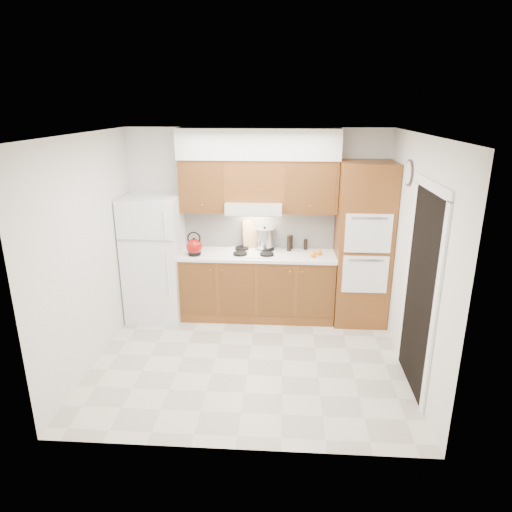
% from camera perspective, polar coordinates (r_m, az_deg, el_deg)
% --- Properties ---
extents(floor, '(3.60, 3.60, 0.00)m').
position_cam_1_polar(floor, '(5.57, -0.87, -12.77)').
color(floor, beige).
rests_on(floor, ground).
extents(ceiling, '(3.60, 3.60, 0.00)m').
position_cam_1_polar(ceiling, '(4.78, -1.02, 14.98)').
color(ceiling, white).
rests_on(ceiling, wall_back).
extents(wall_back, '(3.60, 0.02, 2.60)m').
position_cam_1_polar(wall_back, '(6.46, 0.15, 4.21)').
color(wall_back, silver).
rests_on(wall_back, floor).
extents(wall_left, '(0.02, 3.00, 2.60)m').
position_cam_1_polar(wall_left, '(5.47, -20.08, 0.41)').
color(wall_left, silver).
rests_on(wall_left, floor).
extents(wall_right, '(0.02, 3.00, 2.60)m').
position_cam_1_polar(wall_right, '(5.20, 19.23, -0.40)').
color(wall_right, silver).
rests_on(wall_right, floor).
extents(fridge, '(0.75, 0.72, 1.72)m').
position_cam_1_polar(fridge, '(6.49, -12.55, -0.24)').
color(fridge, white).
rests_on(fridge, floor).
extents(base_cabinets, '(2.11, 0.60, 0.90)m').
position_cam_1_polar(base_cabinets, '(6.44, 0.20, -3.80)').
color(base_cabinets, brown).
rests_on(base_cabinets, floor).
extents(countertop, '(2.13, 0.62, 0.04)m').
position_cam_1_polar(countertop, '(6.27, 0.19, 0.14)').
color(countertop, white).
rests_on(countertop, base_cabinets).
extents(backsplash, '(2.11, 0.03, 0.56)m').
position_cam_1_polar(backsplash, '(6.47, 0.36, 3.49)').
color(backsplash, white).
rests_on(backsplash, countertop).
extents(oven_cabinet, '(0.70, 0.65, 2.20)m').
position_cam_1_polar(oven_cabinet, '(6.28, 13.19, 1.39)').
color(oven_cabinet, brown).
rests_on(oven_cabinet, floor).
extents(upper_cab_left, '(0.63, 0.33, 0.70)m').
position_cam_1_polar(upper_cab_left, '(6.27, -6.55, 8.79)').
color(upper_cab_left, brown).
rests_on(upper_cab_left, wall_back).
extents(upper_cab_right, '(0.73, 0.33, 0.70)m').
position_cam_1_polar(upper_cab_right, '(6.18, 6.76, 8.65)').
color(upper_cab_right, brown).
rests_on(upper_cab_right, wall_back).
extents(range_hood, '(0.75, 0.45, 0.15)m').
position_cam_1_polar(range_hood, '(6.18, -0.21, 6.17)').
color(range_hood, silver).
rests_on(range_hood, wall_back).
extents(upper_cab_over_hood, '(0.75, 0.33, 0.55)m').
position_cam_1_polar(upper_cab_over_hood, '(6.18, -0.18, 9.47)').
color(upper_cab_over_hood, brown).
rests_on(upper_cab_over_hood, range_hood).
extents(soffit, '(2.13, 0.36, 0.40)m').
position_cam_1_polar(soffit, '(6.10, 0.29, 13.85)').
color(soffit, silver).
rests_on(soffit, wall_back).
extents(cooktop, '(0.74, 0.50, 0.01)m').
position_cam_1_polar(cooktop, '(6.28, -0.25, 0.44)').
color(cooktop, white).
rests_on(cooktop, countertop).
extents(doorway, '(0.02, 0.90, 2.10)m').
position_cam_1_polar(doorway, '(4.97, 19.81, -4.42)').
color(doorway, black).
rests_on(doorway, floor).
extents(wall_clock, '(0.02, 0.30, 0.30)m').
position_cam_1_polar(wall_clock, '(5.53, 18.57, 9.83)').
color(wall_clock, '#3F3833').
rests_on(wall_clock, wall_right).
extents(kettle, '(0.28, 0.28, 0.22)m').
position_cam_1_polar(kettle, '(6.22, -7.72, 1.16)').
color(kettle, maroon).
rests_on(kettle, countertop).
extents(cutting_board, '(0.33, 0.19, 0.41)m').
position_cam_1_polar(cutting_board, '(6.46, -0.29, 2.73)').
color(cutting_board, tan).
rests_on(cutting_board, countertop).
extents(stock_pot, '(0.33, 0.33, 0.27)m').
position_cam_1_polar(stock_pot, '(6.39, 1.07, 2.24)').
color(stock_pot, '#B9BABE').
rests_on(stock_pot, cooktop).
extents(condiment_a, '(0.06, 0.06, 0.22)m').
position_cam_1_polar(condiment_a, '(6.36, 4.16, 1.57)').
color(condiment_a, black).
rests_on(condiment_a, countertop).
extents(condiment_b, '(0.06, 0.06, 0.19)m').
position_cam_1_polar(condiment_b, '(6.47, 4.35, 1.75)').
color(condiment_b, black).
rests_on(condiment_b, countertop).
extents(condiment_c, '(0.06, 0.06, 0.15)m').
position_cam_1_polar(condiment_c, '(6.46, 6.21, 1.45)').
color(condiment_c, black).
rests_on(condiment_c, countertop).
extents(orange_near, '(0.09, 0.09, 0.08)m').
position_cam_1_polar(orange_near, '(6.25, 7.89, 0.46)').
color(orange_near, orange).
rests_on(orange_near, countertop).
extents(orange_far, '(0.09, 0.09, 0.09)m').
position_cam_1_polar(orange_far, '(6.14, 7.15, 0.22)').
color(orange_far, orange).
rests_on(orange_far, countertop).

